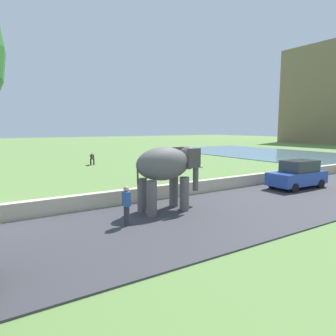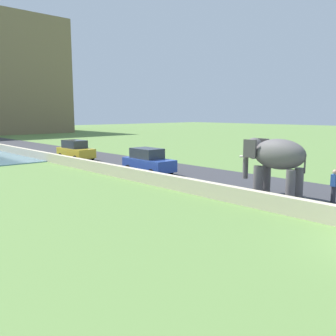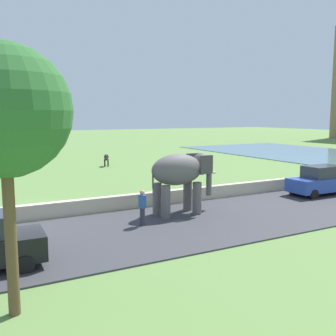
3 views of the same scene
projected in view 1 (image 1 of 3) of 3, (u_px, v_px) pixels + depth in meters
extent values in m
plane|color=#608442|center=(5.00, 215.00, 13.54)|extent=(220.00, 220.00, 0.00)
cube|color=beige|center=(285.00, 176.00, 22.15)|extent=(0.40, 110.00, 0.77)
cube|color=slate|center=(273.00, 154.00, 44.50)|extent=(36.00, 18.00, 0.08)
ellipsoid|color=#605B5B|center=(163.00, 164.00, 13.70)|extent=(1.48, 2.74, 1.50)
cylinder|color=#605B5B|center=(174.00, 191.00, 14.72)|extent=(0.44, 0.44, 1.60)
cylinder|color=#605B5B|center=(184.00, 194.00, 14.04)|extent=(0.44, 0.44, 1.60)
cylinder|color=#605B5B|center=(142.00, 196.00, 13.74)|extent=(0.44, 0.44, 1.60)
cylinder|color=#605B5B|center=(152.00, 199.00, 13.05)|extent=(0.44, 0.44, 1.60)
ellipsoid|color=#605B5B|center=(188.00, 158.00, 14.47)|extent=(1.03, 0.93, 1.10)
cube|color=#484444|center=(178.00, 156.00, 14.88)|extent=(0.14, 0.70, 0.90)
cube|color=#484444|center=(194.00, 158.00, 13.90)|extent=(0.14, 0.70, 0.90)
cylinder|color=#605B5B|center=(196.00, 175.00, 14.85)|extent=(0.28, 0.28, 1.50)
cone|color=silver|center=(192.00, 166.00, 14.93)|extent=(0.14, 0.56, 0.17)
cone|color=silver|center=(198.00, 167.00, 14.57)|extent=(0.14, 0.56, 0.17)
cylinder|color=#484444|center=(138.00, 174.00, 13.00)|extent=(0.08, 0.08, 0.90)
cylinder|color=#33333D|center=(127.00, 216.00, 11.84)|extent=(0.22, 0.22, 0.85)
cube|color=#2D569E|center=(126.00, 199.00, 11.75)|extent=(0.36, 0.22, 0.56)
sphere|color=tan|center=(126.00, 189.00, 11.70)|extent=(0.22, 0.22, 0.22)
cube|color=#2D4CA8|center=(297.00, 178.00, 19.23)|extent=(1.77, 4.03, 0.80)
cube|color=#2D333D|center=(300.00, 166.00, 19.23)|extent=(1.49, 2.23, 0.70)
cylinder|color=black|center=(295.00, 188.00, 17.92)|extent=(0.19, 0.60, 0.60)
cylinder|color=black|center=(272.00, 184.00, 19.29)|extent=(0.19, 0.60, 0.60)
cylinder|color=black|center=(321.00, 184.00, 19.28)|extent=(0.19, 0.60, 0.60)
cylinder|color=black|center=(298.00, 180.00, 20.64)|extent=(0.19, 0.60, 0.60)
ellipsoid|color=silver|center=(175.00, 157.00, 30.98)|extent=(1.18, 0.85, 0.50)
cylinder|color=#595753|center=(177.00, 163.00, 30.70)|extent=(0.10, 0.10, 0.65)
cylinder|color=#595753|center=(174.00, 163.00, 30.66)|extent=(0.10, 0.10, 0.65)
cylinder|color=#595753|center=(176.00, 162.00, 31.46)|extent=(0.10, 0.10, 0.65)
cylinder|color=#595753|center=(173.00, 162.00, 31.41)|extent=(0.10, 0.10, 0.65)
ellipsoid|color=silver|center=(176.00, 159.00, 30.38)|extent=(0.46, 0.38, 0.26)
cone|color=beige|center=(177.00, 157.00, 30.37)|extent=(0.04, 0.04, 0.12)
cone|color=beige|center=(175.00, 157.00, 30.35)|extent=(0.04, 0.04, 0.12)
cylinder|color=#595753|center=(174.00, 158.00, 31.54)|extent=(0.04, 0.04, 0.45)
ellipsoid|color=black|center=(92.00, 156.00, 31.61)|extent=(1.18, 0.81, 0.50)
cylinder|color=black|center=(94.00, 162.00, 31.34)|extent=(0.10, 0.10, 0.65)
cylinder|color=black|center=(91.00, 162.00, 31.28)|extent=(0.10, 0.10, 0.65)
cylinder|color=black|center=(94.00, 161.00, 32.09)|extent=(0.10, 0.10, 0.65)
cylinder|color=black|center=(91.00, 161.00, 32.03)|extent=(0.10, 0.10, 0.65)
ellipsoid|color=black|center=(92.00, 158.00, 31.02)|extent=(0.46, 0.37, 0.26)
cone|color=beige|center=(93.00, 157.00, 31.01)|extent=(0.04, 0.04, 0.12)
cone|color=beige|center=(91.00, 157.00, 30.98)|extent=(0.04, 0.04, 0.12)
cylinder|color=black|center=(92.00, 158.00, 32.16)|extent=(0.04, 0.04, 0.45)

